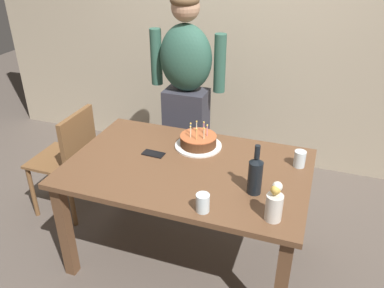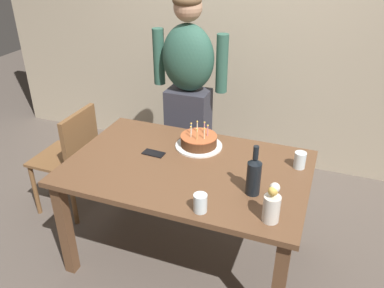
# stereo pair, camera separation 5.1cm
# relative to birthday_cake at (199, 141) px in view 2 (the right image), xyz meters

# --- Properties ---
(ground_plane) EXTENTS (10.00, 10.00, 0.00)m
(ground_plane) POSITION_rel_birthday_cake_xyz_m (0.01, -0.26, -0.78)
(ground_plane) COLOR #564C44
(back_wall) EXTENTS (5.20, 0.10, 2.60)m
(back_wall) POSITION_rel_birthday_cake_xyz_m (0.01, 1.29, 0.52)
(back_wall) COLOR tan
(back_wall) RESTS_ON ground_plane
(dining_table) EXTENTS (1.50, 0.96, 0.74)m
(dining_table) POSITION_rel_birthday_cake_xyz_m (0.01, -0.26, -0.14)
(dining_table) COLOR brown
(dining_table) RESTS_ON ground_plane
(birthday_cake) EXTENTS (0.32, 0.32, 0.17)m
(birthday_cake) POSITION_rel_birthday_cake_xyz_m (0.00, 0.00, 0.00)
(birthday_cake) COLOR white
(birthday_cake) RESTS_ON dining_table
(water_glass_near) EXTENTS (0.07, 0.07, 0.10)m
(water_glass_near) POSITION_rel_birthday_cake_xyz_m (0.67, -0.03, 0.01)
(water_glass_near) COLOR silver
(water_glass_near) RESTS_ON dining_table
(water_glass_far) EXTENTS (0.07, 0.07, 0.10)m
(water_glass_far) POSITION_rel_birthday_cake_xyz_m (0.24, -0.65, 0.01)
(water_glass_far) COLOR silver
(water_glass_far) RESTS_ON dining_table
(wine_bottle) EXTENTS (0.08, 0.08, 0.30)m
(wine_bottle) POSITION_rel_birthday_cake_xyz_m (0.46, -0.40, 0.08)
(wine_bottle) COLOR black
(wine_bottle) RESTS_ON dining_table
(cell_phone) EXTENTS (0.15, 0.08, 0.01)m
(cell_phone) POSITION_rel_birthday_cake_xyz_m (-0.24, -0.20, -0.04)
(cell_phone) COLOR black
(cell_phone) RESTS_ON dining_table
(flower_vase) EXTENTS (0.09, 0.09, 0.22)m
(flower_vase) POSITION_rel_birthday_cake_xyz_m (0.60, -0.60, 0.07)
(flower_vase) COLOR silver
(flower_vase) RESTS_ON dining_table
(person_man_bearded) EXTENTS (0.61, 0.27, 1.66)m
(person_man_bearded) POSITION_rel_birthday_cake_xyz_m (-0.28, 0.53, 0.09)
(person_man_bearded) COLOR #33333D
(person_man_bearded) RESTS_ON ground_plane
(dining_chair) EXTENTS (0.42, 0.42, 0.87)m
(dining_chair) POSITION_rel_birthday_cake_xyz_m (-1.01, -0.07, -0.26)
(dining_chair) COLOR brown
(dining_chair) RESTS_ON ground_plane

